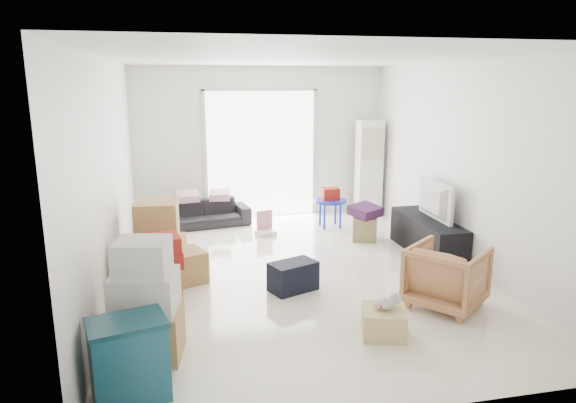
# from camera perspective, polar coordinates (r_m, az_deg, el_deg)

# --- Properties ---
(room_shell) EXTENTS (4.98, 6.48, 3.18)m
(room_shell) POSITION_cam_1_polar(r_m,az_deg,el_deg) (6.40, 1.18, 3.49)
(room_shell) COLOR white
(room_shell) RESTS_ON ground
(sliding_door) EXTENTS (2.10, 0.04, 2.33)m
(sliding_door) POSITION_cam_1_polar(r_m,az_deg,el_deg) (9.31, -3.02, 5.85)
(sliding_door) COLOR white
(sliding_door) RESTS_ON room_shell
(ac_tower) EXTENTS (0.45, 0.30, 1.75)m
(ac_tower) POSITION_cam_1_polar(r_m,az_deg,el_deg) (9.55, 8.97, 3.66)
(ac_tower) COLOR white
(ac_tower) RESTS_ON room_shell
(tv_console) EXTENTS (0.47, 1.56, 0.52)m
(tv_console) POSITION_cam_1_polar(r_m,az_deg,el_deg) (7.67, 15.23, -3.70)
(tv_console) COLOR black
(tv_console) RESTS_ON room_shell
(television) EXTENTS (0.56, 0.96, 0.12)m
(television) POSITION_cam_1_polar(r_m,az_deg,el_deg) (7.59, 15.38, -1.37)
(television) COLOR black
(television) RESTS_ON tv_console
(sofa) EXTENTS (1.56, 0.69, 0.59)m
(sofa) POSITION_cam_1_polar(r_m,az_deg,el_deg) (8.91, -9.24, -0.85)
(sofa) COLOR black
(sofa) RESTS_ON room_shell
(pillow_left) EXTENTS (0.48, 0.41, 0.13)m
(pillow_left) POSITION_cam_1_polar(r_m,az_deg,el_deg) (8.84, -11.18, 1.36)
(pillow_left) COLOR #C892A0
(pillow_left) RESTS_ON sofa
(pillow_right) EXTENTS (0.38, 0.32, 0.12)m
(pillow_right) POSITION_cam_1_polar(r_m,az_deg,el_deg) (8.87, -7.61, 1.49)
(pillow_right) COLOR #C892A0
(pillow_right) RESTS_ON sofa
(armchair) EXTENTS (1.01, 1.01, 0.76)m
(armchair) POSITION_cam_1_polar(r_m,az_deg,el_deg) (5.93, 17.24, -7.62)
(armchair) COLOR tan
(armchair) RESTS_ON room_shell
(storage_bins) EXTENTS (0.66, 0.54, 0.66)m
(storage_bins) POSITION_cam_1_polar(r_m,az_deg,el_deg) (4.32, -17.25, -16.43)
(storage_bins) COLOR #144557
(storage_bins) RESTS_ON room_shell
(box_stack_a) EXTENTS (0.67, 0.59, 1.10)m
(box_stack_a) POSITION_cam_1_polar(r_m,az_deg,el_deg) (4.80, -15.53, -11.10)
(box_stack_a) COLOR #AC884D
(box_stack_a) RESTS_ON room_shell
(box_stack_b) EXTENTS (0.70, 0.65, 0.77)m
(box_stack_b) POSITION_cam_1_polar(r_m,az_deg,el_deg) (5.94, -14.83, -7.67)
(box_stack_b) COLOR #AC884D
(box_stack_b) RESTS_ON room_shell
(box_stack_c) EXTENTS (0.74, 0.66, 0.92)m
(box_stack_c) POSITION_cam_1_polar(r_m,az_deg,el_deg) (6.93, -14.25, -3.82)
(box_stack_c) COLOR #AC884D
(box_stack_c) RESTS_ON room_shell
(loose_box) EXTENTS (0.61, 0.61, 0.39)m
(loose_box) POSITION_cam_1_polar(r_m,az_deg,el_deg) (6.53, -11.48, -7.07)
(loose_box) COLOR #AC884D
(loose_box) RESTS_ON room_shell
(duffel_bag) EXTENTS (0.63, 0.51, 0.35)m
(duffel_bag) POSITION_cam_1_polar(r_m,az_deg,el_deg) (6.15, 0.57, -8.31)
(duffel_bag) COLOR black
(duffel_bag) RESTS_ON room_shell
(ottoman) EXTENTS (0.47, 0.47, 0.37)m
(ottoman) POSITION_cam_1_polar(r_m,az_deg,el_deg) (8.14, 8.51, -2.98)
(ottoman) COLOR #928855
(ottoman) RESTS_ON room_shell
(blanket) EXTENTS (0.54, 0.54, 0.14)m
(blanket) POSITION_cam_1_polar(r_m,az_deg,el_deg) (8.07, 8.57, -1.26)
(blanket) COLOR #3C1B44
(blanket) RESTS_ON ottoman
(kids_table) EXTENTS (0.56, 0.56, 0.68)m
(kids_table) POSITION_cam_1_polar(r_m,az_deg,el_deg) (8.71, 4.72, 0.28)
(kids_table) COLOR #1528B9
(kids_table) RESTS_ON room_shell
(toy_walker) EXTENTS (0.35, 0.32, 0.39)m
(toy_walker) POSITION_cam_1_polar(r_m,az_deg,el_deg) (8.36, -2.55, -2.96)
(toy_walker) COLOR silver
(toy_walker) RESTS_ON room_shell
(wood_crate) EXTENTS (0.51, 0.51, 0.27)m
(wood_crate) POSITION_cam_1_polar(r_m,az_deg,el_deg) (5.23, 10.56, -13.04)
(wood_crate) COLOR tan
(wood_crate) RESTS_ON room_shell
(plush_bunny) EXTENTS (0.29, 0.16, 0.15)m
(plush_bunny) POSITION_cam_1_polar(r_m,az_deg,el_deg) (5.16, 10.97, -10.93)
(plush_bunny) COLOR #B2ADA8
(plush_bunny) RESTS_ON wood_crate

